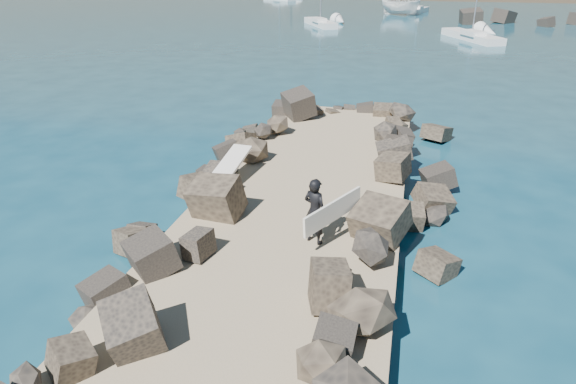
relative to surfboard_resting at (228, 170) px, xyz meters
The scene contains 10 objects.
ground 2.90m from the surfboard_resting, 24.65° to the right, with size 800.00×800.00×0.00m, color #0F384C.
jetty 4.05m from the surfboard_resting, 51.83° to the right, with size 6.00×26.00×0.60m, color #8C7759.
riprap_left 2.72m from the surfboard_resting, 99.54° to the right, with size 2.60×22.00×1.00m, color black.
riprap_right 5.99m from the surfboard_resting, 26.13° to the right, with size 2.60×22.00×1.00m, color black.
surfboard_resting is the anchor object (origin of this frame).
boat_imported 61.82m from the surfboard_resting, 87.27° to the left, with size 2.18×5.80×2.24m, color white.
surfer_with_board 4.56m from the surfboard_resting, 41.23° to the right, with size 1.39×1.88×1.72m.
sailboat_b 65.68m from the surfboard_resting, 85.32° to the left, with size 3.04×6.29×7.52m.
sailboat_c 40.72m from the surfboard_resting, 74.96° to the left, with size 5.39×8.51×10.14m.
sailboat_a 47.19m from the surfboard_resting, 96.69° to the left, with size 5.02×7.34×8.96m.
Camera 1 is at (2.88, -12.99, 7.13)m, focal length 32.00 mm.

